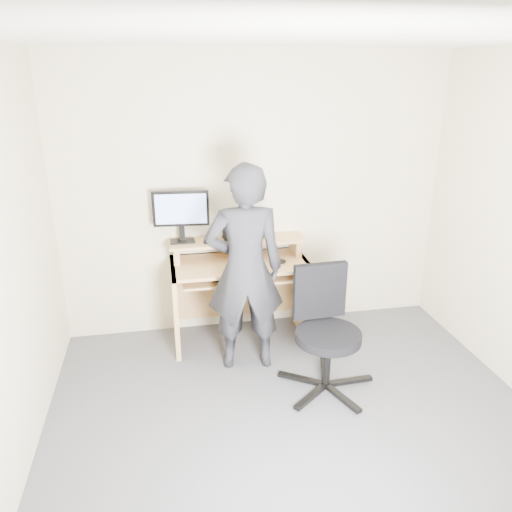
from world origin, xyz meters
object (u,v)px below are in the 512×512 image
object	(u,v)px
desk	(239,280)
monitor	(181,212)
person	(245,270)
office_chair	(325,326)

from	to	relation	value
desk	monitor	bearing A→B (deg)	169.55
desk	person	distance (m)	0.59
desk	monitor	size ratio (longest dim) A/B	2.48
office_chair	person	distance (m)	0.76
desk	office_chair	xyz separation A→B (m)	(0.52, -0.91, -0.03)
monitor	office_chair	bearing A→B (deg)	-40.71
desk	office_chair	bearing A→B (deg)	-60.46
desk	person	xyz separation A→B (m)	(-0.03, -0.50, 0.30)
desk	monitor	world-z (taller)	monitor
desk	monitor	xyz separation A→B (m)	(-0.48, 0.09, 0.64)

